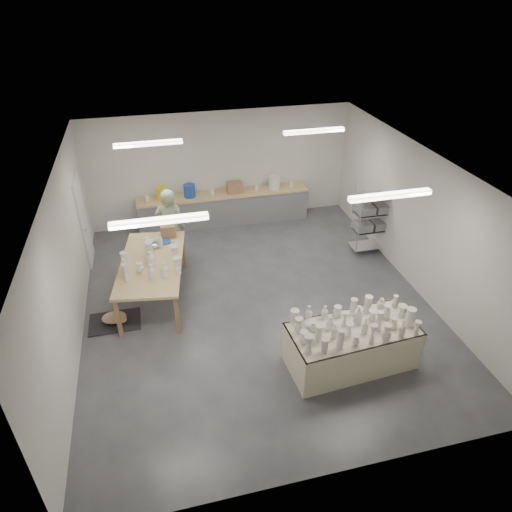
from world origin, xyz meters
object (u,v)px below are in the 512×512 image
object	(u,v)px
work_table	(153,260)
red_stool	(172,247)
drying_table	(351,344)
potter	(171,228)

from	to	relation	value
work_table	red_stool	size ratio (longest dim) A/B	6.09
drying_table	potter	xyz separation A→B (m)	(-2.73, 4.04, 0.52)
work_table	potter	bearing A→B (deg)	78.40
potter	red_stool	world-z (taller)	potter
work_table	red_stool	distance (m)	1.70
potter	red_stool	xyz separation A→B (m)	(0.00, 0.27, -0.67)
drying_table	work_table	distance (m)	4.27
red_stool	potter	bearing A→B (deg)	-90.00
drying_table	work_table	bearing A→B (deg)	134.45
drying_table	red_stool	xyz separation A→B (m)	(-2.73, 4.31, -0.15)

